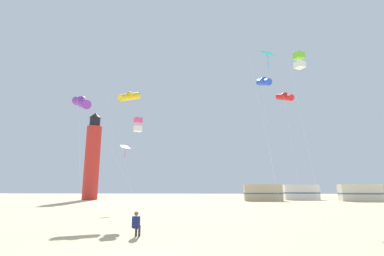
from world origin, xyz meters
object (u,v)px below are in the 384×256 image
(kite_diamond_magenta, at_px, (125,149))
(kite_tube_violet, at_px, (81,102))
(kite_diamond_cyan, at_px, (267,60))
(rv_van_tan, at_px, (263,193))
(kite_box_lime, at_px, (299,61))
(kite_tube_scarlet, at_px, (285,97))
(kite_tube_blue, at_px, (264,82))
(rv_van_cream, at_px, (360,193))
(kite_flyer_standing, at_px, (136,223))
(rv_van_white, at_px, (301,192))
(kite_box_rainbow, at_px, (138,125))
(lighthouse_distant, at_px, (92,158))
(kite_tube_gold, at_px, (130,96))

(kite_diamond_magenta, xyz_separation_m, kite_tube_violet, (-0.87, -9.21, 2.49))
(kite_diamond_cyan, distance_m, rv_van_tan, 33.94)
(kite_box_lime, relative_size, kite_tube_scarlet, 0.92)
(kite_tube_violet, xyz_separation_m, rv_van_tan, (19.13, 30.35, -7.45))
(kite_tube_blue, height_order, rv_van_cream, kite_tube_blue)
(kite_tube_blue, bearing_deg, kite_flyer_standing, -122.89)
(kite_flyer_standing, relative_size, rv_van_white, 0.18)
(kite_tube_blue, distance_m, kite_box_lime, 8.88)
(kite_box_rainbow, xyz_separation_m, rv_van_white, (22.99, 33.63, -5.96))
(kite_diamond_magenta, bearing_deg, rv_van_white, 44.92)
(kite_diamond_cyan, distance_m, lighthouse_distant, 43.64)
(kite_diamond_cyan, height_order, kite_tube_scarlet, kite_tube_scarlet)
(kite_diamond_magenta, height_order, rv_van_cream, kite_diamond_magenta)
(kite_tube_gold, relative_size, kite_diamond_magenta, 1.78)
(lighthouse_distant, height_order, rv_van_tan, lighthouse_distant)
(kite_tube_scarlet, height_order, kite_diamond_magenta, kite_tube_scarlet)
(kite_diamond_magenta, bearing_deg, lighthouse_distant, 119.87)
(kite_tube_blue, height_order, kite_box_rainbow, kite_tube_blue)
(kite_box_rainbow, bearing_deg, rv_van_cream, 42.21)
(kite_diamond_magenta, bearing_deg, rv_van_cream, 31.15)
(kite_tube_gold, xyz_separation_m, kite_tube_violet, (-1.89, -6.55, -2.58))
(rv_van_tan, bearing_deg, kite_diamond_cyan, -97.45)
(kite_tube_blue, xyz_separation_m, kite_tube_gold, (-13.78, -0.50, -1.46))
(kite_flyer_standing, height_order, rv_van_white, rv_van_white)
(kite_tube_violet, distance_m, lighthouse_distant, 34.89)
(kite_tube_scarlet, bearing_deg, kite_tube_blue, -137.65)
(kite_box_lime, xyz_separation_m, rv_van_tan, (2.65, 31.96, -9.73))
(kite_tube_gold, height_order, kite_diamond_magenta, kite_tube_gold)
(kite_tube_blue, relative_size, kite_tube_scarlet, 1.07)
(kite_tube_violet, bearing_deg, rv_van_white, 52.53)
(kite_flyer_standing, relative_size, kite_tube_violet, 0.12)
(kite_flyer_standing, distance_m, kite_diamond_cyan, 14.04)
(kite_flyer_standing, distance_m, rv_van_tan, 39.48)
(rv_van_white, xyz_separation_m, rv_van_cream, (8.13, -5.40, 0.00))
(kite_tube_gold, xyz_separation_m, rv_van_white, (25.23, 28.82, -10.03))
(kite_tube_blue, distance_m, rv_van_tan, 26.21)
(kite_flyer_standing, distance_m, kite_box_lime, 15.46)
(kite_flyer_standing, bearing_deg, kite_diamond_magenta, -68.58)
(kite_tube_violet, bearing_deg, kite_diamond_magenta, 84.59)
(kite_tube_gold, height_order, lighthouse_distant, lighthouse_distant)
(kite_box_rainbow, distance_m, lighthouse_distant, 35.02)
(kite_box_lime, bearing_deg, kite_tube_scarlet, 80.58)
(rv_van_white, bearing_deg, kite_box_lime, -107.29)
(kite_tube_scarlet, xyz_separation_m, rv_van_cream, (16.93, 20.50, -10.62))
(kite_flyer_standing, height_order, lighthouse_distant, lighthouse_distant)
(kite_box_lime, bearing_deg, kite_diamond_cyan, -175.60)
(kite_box_lime, relative_size, kite_diamond_magenta, 1.72)
(kite_box_rainbow, bearing_deg, kite_tube_scarlet, 28.59)
(kite_tube_scarlet, relative_size, lighthouse_distant, 0.76)
(rv_van_tan, relative_size, rv_van_white, 1.00)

